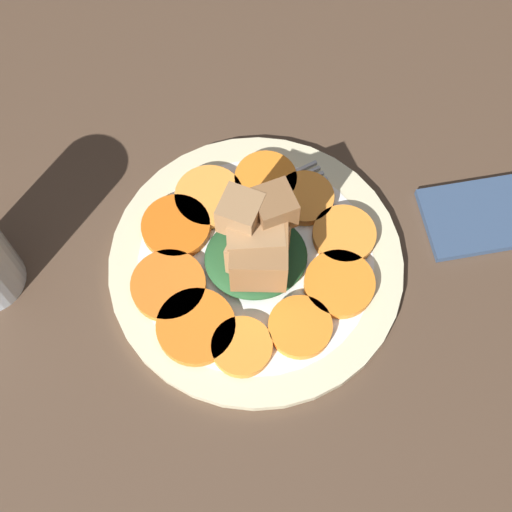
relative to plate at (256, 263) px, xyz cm
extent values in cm
cube|color=#4C3828|center=(0.00, 0.00, -1.52)|extent=(120.00, 120.00, 2.00)
cylinder|color=beige|center=(0.00, 0.00, -0.02)|extent=(26.69, 26.69, 1.00)
cylinder|color=white|center=(0.00, 0.00, 0.03)|extent=(21.35, 21.35, 1.00)
cylinder|color=orange|center=(-8.31, -0.88, 1.06)|extent=(5.78, 5.78, 0.97)
cylinder|color=orange|center=(-5.59, -5.29, 1.06)|extent=(5.44, 5.44, 0.97)
cylinder|color=orange|center=(-2.36, -7.88, 1.06)|extent=(5.90, 5.90, 0.97)
cylinder|color=#F99539|center=(3.18, -7.00, 1.06)|extent=(6.38, 6.38, 0.97)
cylinder|color=orange|center=(6.63, -4.43, 1.06)|extent=(6.33, 6.33, 0.97)
cylinder|color=orange|center=(8.06, 1.21, 1.06)|extent=(6.64, 6.64, 0.97)
cylinder|color=orange|center=(6.21, 5.42, 1.06)|extent=(6.85, 6.85, 0.97)
cylinder|color=orange|center=(2.64, 7.89, 1.06)|extent=(5.24, 5.24, 0.97)
cylinder|color=orange|center=(-2.58, 7.04, 1.06)|extent=(5.55, 5.55, 0.97)
cylinder|color=orange|center=(-6.80, 3.74, 1.06)|extent=(6.27, 6.27, 0.97)
ellipsoid|color=#235128|center=(0.00, 0.00, 1.42)|extent=(9.22, 8.30, 1.69)
cube|color=#9E754C|center=(-0.24, 0.76, 4.40)|extent=(5.90, 5.90, 4.26)
cube|color=#9E754C|center=(-0.44, -0.60, 4.67)|extent=(5.32, 5.32, 4.80)
cube|color=olive|center=(-0.26, 1.36, 4.66)|extent=(5.63, 5.63, 4.78)
cube|color=brown|center=(-1.81, -1.59, 7.13)|extent=(3.82, 3.82, 3.24)
cube|color=#9E754C|center=(1.03, -1.56, 7.17)|extent=(4.50, 4.50, 3.27)
cube|color=#B2B2B7|center=(3.54, -4.50, 0.78)|extent=(11.53, 4.62, 0.40)
cube|color=#B2B2B7|center=(-2.74, -6.50, 0.78)|extent=(2.06, 2.63, 0.40)
cube|color=#B2B2B7|center=(-5.32, -8.37, 0.78)|extent=(4.50, 1.70, 0.40)
cube|color=#B2B2B7|center=(-5.52, -7.73, 0.78)|extent=(4.50, 1.70, 0.40)
cube|color=#B2B2B7|center=(-5.72, -7.10, 0.78)|extent=(4.50, 1.70, 0.40)
cube|color=#B2B2B7|center=(-5.93, -6.46, 0.78)|extent=(4.50, 1.70, 0.40)
cube|color=#334766|center=(-22.47, -1.04, -0.12)|extent=(12.32, 7.39, 0.80)
camera|label=1|loc=(4.70, 25.96, 59.08)|focal=50.00mm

